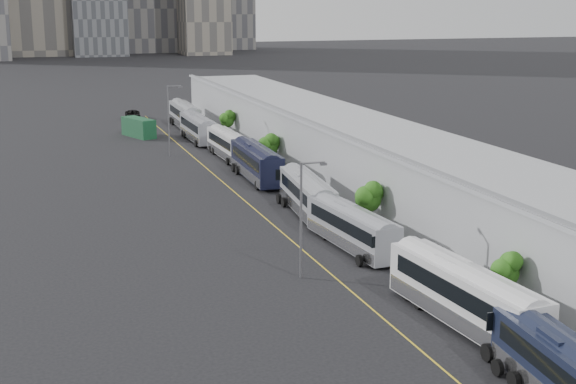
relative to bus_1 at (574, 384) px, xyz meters
name	(u,v)px	position (x,y,z in m)	size (l,w,h in m)	color
sidewalk	(396,225)	(6.85, 33.67, -1.46)	(10.00, 170.00, 0.12)	gray
lane_line	(287,236)	(-3.65, 33.67, -1.51)	(0.12, 160.00, 0.02)	gold
depot	(437,185)	(10.84, 33.67, 1.99)	(12.45, 160.40, 7.20)	gray
bus_1	(574,384)	(0.00, 0.00, 0.00)	(3.60, 12.51, 3.60)	black
bus_2	(464,301)	(0.62, 11.35, 0.17)	(3.77, 13.83, 3.99)	silver
bus_3	(352,231)	(0.30, 28.57, -0.01)	(3.45, 12.40, 3.58)	gray
bus_4	(307,198)	(0.63, 40.22, 0.07)	(3.88, 13.09, 3.77)	#91949A
bus_5	(256,165)	(0.33, 56.46, 0.17)	(3.14, 13.76, 4.00)	black
bus_6	(228,147)	(0.54, 70.31, 0.01)	(2.78, 12.43, 3.62)	silver
bus_7	(198,130)	(-0.39, 84.43, 0.09)	(2.92, 13.11, 3.83)	gray
bus_8	(185,117)	(0.45, 98.18, 0.18)	(3.05, 13.80, 4.02)	#A1A5AB
tree_1	(505,269)	(3.72, 11.80, 1.76)	(1.86, 1.86, 4.24)	black
tree_2	(368,195)	(3.48, 32.47, 1.90)	(2.34, 2.34, 4.60)	black
tree_3	(268,144)	(3.43, 61.91, 1.59)	(2.44, 2.44, 4.34)	black
tree_4	(227,118)	(3.62, 82.77, 1.90)	(2.06, 2.06, 4.47)	black
street_lamp_near	(304,212)	(-5.86, 23.14, 3.52)	(2.04, 0.22, 8.71)	#59595E
street_lamp_far	(170,116)	(-6.25, 74.29, 3.83)	(2.04, 0.22, 9.31)	#59595E
shipping_container	(139,128)	(-8.03, 91.26, -0.10)	(2.25, 6.88, 2.83)	#144226
suv	(133,115)	(-6.29, 110.62, -0.74)	(2.57, 5.58, 1.55)	black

